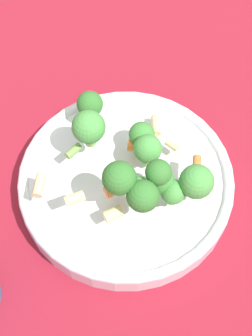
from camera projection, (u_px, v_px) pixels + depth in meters
name	position (u px, v px, depth m)	size (l,w,h in m)	color
ground_plane	(126.00, 188.00, 0.62)	(3.00, 3.00, 0.00)	maroon
bowl	(126.00, 181.00, 0.60)	(0.27, 0.27, 0.04)	silver
pasta_salad	(137.00, 161.00, 0.54)	(0.19, 0.20, 0.09)	#8CB766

